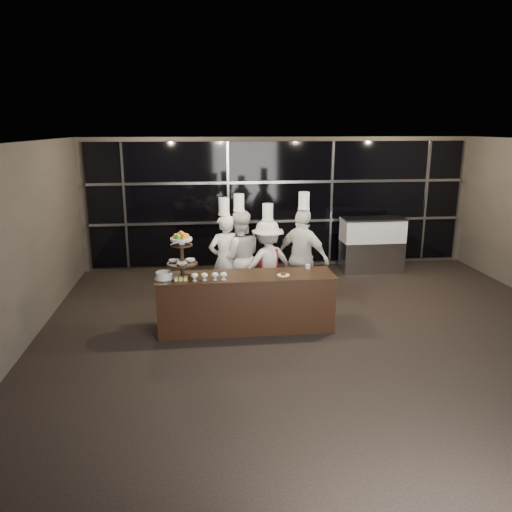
{
  "coord_description": "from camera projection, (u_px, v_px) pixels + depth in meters",
  "views": [
    {
      "loc": [
        -1.89,
        -6.33,
        3.22
      ],
      "look_at": [
        -0.96,
        1.57,
        1.15
      ],
      "focal_mm": 35.0,
      "sensor_mm": 36.0,
      "label": 1
    }
  ],
  "objects": [
    {
      "name": "chef_cup",
      "position": [
        308.0,
        267.0,
        8.32
      ],
      "size": [
        0.08,
        0.08,
        0.07
      ],
      "primitive_type": "cylinder",
      "color": "white",
      "rests_on": "buffet_counter"
    },
    {
      "name": "display_case",
      "position": [
        372.0,
        242.0,
        11.3
      ],
      "size": [
        1.4,
        0.61,
        1.24
      ],
      "color": "#A5A5AA",
      "rests_on": "ground"
    },
    {
      "name": "room",
      "position": [
        340.0,
        258.0,
        6.73
      ],
      "size": [
        10.0,
        10.0,
        10.0
      ],
      "color": "black",
      "rests_on": "ground"
    },
    {
      "name": "window_wall",
      "position": [
        280.0,
        203.0,
        11.48
      ],
      "size": [
        8.6,
        0.1,
        2.8
      ],
      "color": "black",
      "rests_on": "ground"
    },
    {
      "name": "chef_a",
      "position": [
        225.0,
        259.0,
        9.09
      ],
      "size": [
        0.73,
        0.61,
        2.0
      ],
      "color": "silver",
      "rests_on": "ground"
    },
    {
      "name": "compotes",
      "position": [
        209.0,
        275.0,
        7.67
      ],
      "size": [
        0.56,
        0.11,
        0.12
      ],
      "color": "silver",
      "rests_on": "buffet_counter"
    },
    {
      "name": "chef_b",
      "position": [
        239.0,
        257.0,
        9.21
      ],
      "size": [
        0.9,
        0.73,
        2.06
      ],
      "color": "white",
      "rests_on": "ground"
    },
    {
      "name": "chef_d",
      "position": [
        303.0,
        257.0,
        9.04
      ],
      "size": [
        1.07,
        1.05,
        2.11
      ],
      "color": "white",
      "rests_on": "ground"
    },
    {
      "name": "small_plate",
      "position": [
        283.0,
        275.0,
        7.93
      ],
      "size": [
        0.2,
        0.2,
        0.05
      ],
      "color": "white",
      "rests_on": "buffet_counter"
    },
    {
      "name": "layer_cake",
      "position": [
        164.0,
        275.0,
        7.76
      ],
      "size": [
        0.3,
        0.3,
        0.11
      ],
      "color": "white",
      "rests_on": "buffet_counter"
    },
    {
      "name": "pastry_squares",
      "position": [
        181.0,
        279.0,
        7.69
      ],
      "size": [
        0.19,
        0.13,
        0.05
      ],
      "color": "#EBD673",
      "rests_on": "buffet_counter"
    },
    {
      "name": "buffet_counter",
      "position": [
        246.0,
        302.0,
        8.08
      ],
      "size": [
        2.84,
        0.74,
        0.92
      ],
      "color": "black",
      "rests_on": "ground"
    },
    {
      "name": "display_stand",
      "position": [
        182.0,
        251.0,
        7.75
      ],
      "size": [
        0.48,
        0.48,
        0.74
      ],
      "color": "black",
      "rests_on": "buffet_counter"
    },
    {
      "name": "chef_c",
      "position": [
        267.0,
        263.0,
        9.04
      ],
      "size": [
        1.17,
        0.89,
        1.91
      ],
      "color": "silver",
      "rests_on": "ground"
    }
  ]
}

